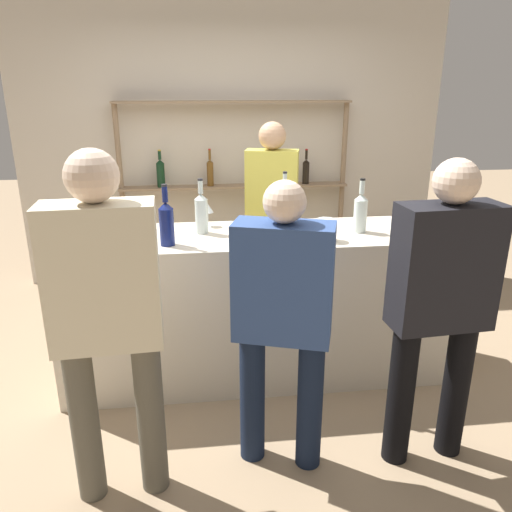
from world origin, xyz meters
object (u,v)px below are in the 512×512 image
counter_bottle_1 (288,223)px  customer_center (282,312)px  counter_bottle_3 (284,205)px  counter_bottle_5 (201,212)px  server_behind_counter (272,207)px  counter_bottle_2 (104,212)px  counter_bottle_0 (167,222)px  customer_left (106,311)px  wine_glass (208,209)px  counter_bottle_4 (360,212)px  customer_right (441,298)px  cork_jar (326,230)px

counter_bottle_1 → customer_center: 0.72m
counter_bottle_1 → counter_bottle_3: counter_bottle_3 is taller
counter_bottle_5 → server_behind_counter: bearing=54.2°
counter_bottle_1 → counter_bottle_2: bearing=160.2°
counter_bottle_0 → counter_bottle_2: counter_bottle_0 is taller
counter_bottle_5 → customer_left: size_ratio=0.21×
counter_bottle_2 → wine_glass: (0.68, 0.06, -0.01)m
counter_bottle_2 → wine_glass: bearing=4.9°
counter_bottle_4 → customer_right: (0.13, -0.92, -0.21)m
counter_bottle_4 → customer_right: size_ratio=0.22×
counter_bottle_2 → customer_right: bearing=-32.1°
customer_center → customer_left: bearing=116.7°
cork_jar → customer_right: bearing=-62.5°
counter_bottle_1 → counter_bottle_4: size_ratio=1.00×
counter_bottle_0 → cork_jar: 0.98m
customer_center → customer_left: (-0.81, -0.12, 0.11)m
counter_bottle_2 → customer_left: customer_left is taller
counter_bottle_3 → counter_bottle_5: (-0.56, -0.10, -0.01)m
counter_bottle_1 → cork_jar: counter_bottle_1 is taller
counter_bottle_4 → customer_right: bearing=-82.2°
customer_right → server_behind_counter: size_ratio=0.98×
counter_bottle_1 → counter_bottle_5: size_ratio=0.99×
counter_bottle_1 → counter_bottle_4: counter_bottle_1 is taller
counter_bottle_2 → counter_bottle_5: size_ratio=0.96×
counter_bottle_5 → wine_glass: counter_bottle_5 is taller
counter_bottle_1 → customer_right: (0.65, -0.71, -0.21)m
counter_bottle_5 → server_behind_counter: (0.58, 0.81, -0.17)m
customer_center → counter_bottle_5: bearing=39.2°
counter_bottle_5 → cork_jar: bearing=-18.4°
server_behind_counter → counter_bottle_3: bearing=13.2°
wine_glass → counter_bottle_3: bearing=-7.2°
customer_center → server_behind_counter: server_behind_counter is taller
counter_bottle_4 → cork_jar: 0.32m
counter_bottle_2 → counter_bottle_3: size_ratio=0.92×
counter_bottle_5 → customer_left: 1.18m
wine_glass → server_behind_counter: server_behind_counter is taller
counter_bottle_2 → counter_bottle_5: 0.64m
wine_glass → customer_right: size_ratio=0.10×
counter_bottle_4 → cork_jar: bearing=-149.6°
counter_bottle_4 → customer_center: customer_center is taller
customer_right → wine_glass: bearing=39.4°
counter_bottle_2 → server_behind_counter: (1.21, 0.70, -0.16)m
counter_bottle_2 → customer_center: bearing=-46.8°
wine_glass → server_behind_counter: bearing=50.1°
counter_bottle_0 → cork_jar: size_ratio=2.72×
counter_bottle_0 → counter_bottle_1: counter_bottle_0 is taller
customer_right → counter_bottle_4: bearing=3.9°
counter_bottle_3 → counter_bottle_2: bearing=179.6°
customer_right → counter_bottle_2: bearing=54.0°
counter_bottle_2 → counter_bottle_4: bearing=-6.9°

